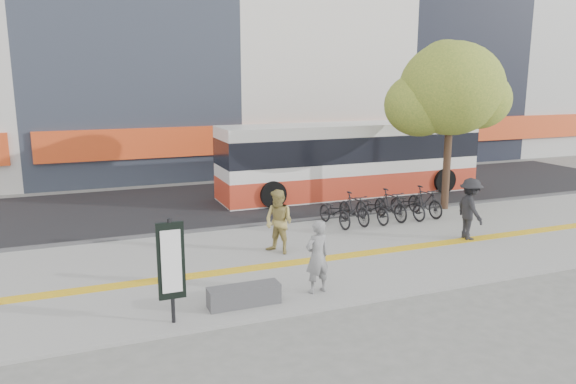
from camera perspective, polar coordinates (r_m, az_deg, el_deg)
name	(u,v)px	position (r m, az deg, el deg)	size (l,w,h in m)	color
ground	(327,275)	(14.33, 4.10, -8.62)	(120.00, 120.00, 0.00)	#5F605B
sidewalk	(304,256)	(15.60, 1.70, -6.70)	(40.00, 7.00, 0.08)	gray
tactile_strip	(311,260)	(15.15, 2.46, -7.10)	(40.00, 0.45, 0.01)	gold
street	(232,202)	(22.44, -5.87, -1.02)	(40.00, 8.00, 0.06)	black
curb	(264,225)	(18.72, -2.53, -3.44)	(40.00, 0.25, 0.14)	#39393C
bench	(244,295)	(12.29, -4.59, -10.66)	(1.60, 0.45, 0.45)	#39393C
signboard	(171,263)	(11.30, -12.05, -7.18)	(0.55, 0.10, 2.20)	black
street_tree	(449,91)	(21.35, 16.35, 10.07)	(4.40, 3.80, 6.31)	#3A241A
bus	(351,161)	(23.60, 6.53, 3.20)	(11.39, 2.70, 3.03)	silver
bicycle_row	(381,207)	(19.35, 9.61, -1.50)	(4.40, 1.91, 1.07)	black
seated_woman	(317,257)	(12.74, 3.05, -6.71)	(0.63, 0.42, 1.74)	black
pedestrian_tan	(279,222)	(15.52, -0.96, -3.12)	(0.89, 0.69, 1.83)	#9E8D4C
pedestrian_dark	(470,209)	(17.75, 18.40, -1.68)	(1.23, 0.71, 1.91)	black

